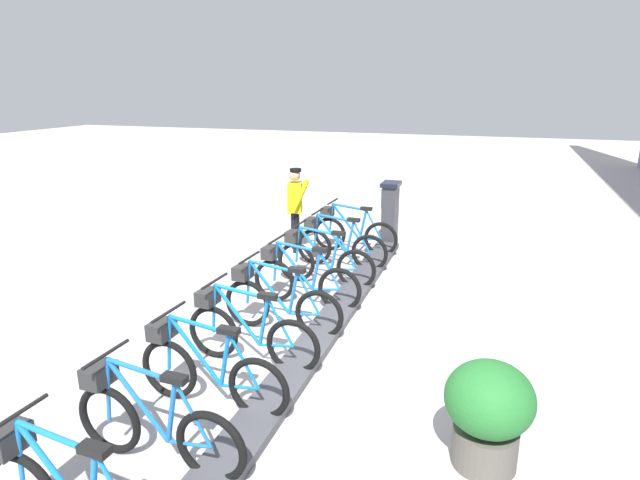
{
  "coord_description": "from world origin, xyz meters",
  "views": [
    {
      "loc": [
        -2.02,
        5.79,
        3.21
      ],
      "look_at": [
        0.5,
        -1.68,
        0.9
      ],
      "focal_mm": 29.97,
      "sensor_mm": 36.0,
      "label": 1
    }
  ],
  "objects_px": {
    "bike_docked_0": "(351,231)",
    "bike_docked_7": "(150,422)",
    "worker_near_rack": "(295,207)",
    "bike_docked_4": "(277,301)",
    "bike_docked_2": "(321,260)",
    "bike_docked_5": "(246,331)",
    "payment_kiosk": "(390,211)",
    "bike_docked_3": "(302,278)",
    "bike_docked_1": "(338,244)",
    "bike_docked_6": "(206,369)",
    "planter_bush": "(488,410)"
  },
  "relations": [
    {
      "from": "bike_docked_4",
      "to": "bike_docked_7",
      "type": "bearing_deg",
      "value": 90.0
    },
    {
      "from": "payment_kiosk",
      "to": "bike_docked_2",
      "type": "height_order",
      "value": "payment_kiosk"
    },
    {
      "from": "bike_docked_3",
      "to": "worker_near_rack",
      "type": "height_order",
      "value": "worker_near_rack"
    },
    {
      "from": "payment_kiosk",
      "to": "bike_docked_4",
      "type": "height_order",
      "value": "payment_kiosk"
    },
    {
      "from": "bike_docked_1",
      "to": "bike_docked_5",
      "type": "xyz_separation_m",
      "value": [
        0.0,
        3.7,
        0.0
      ]
    },
    {
      "from": "bike_docked_0",
      "to": "bike_docked_5",
      "type": "distance_m",
      "value": 4.63
    },
    {
      "from": "bike_docked_3",
      "to": "bike_docked_5",
      "type": "distance_m",
      "value": 1.85
    },
    {
      "from": "bike_docked_3",
      "to": "worker_near_rack",
      "type": "distance_m",
      "value": 2.73
    },
    {
      "from": "bike_docked_1",
      "to": "planter_bush",
      "type": "height_order",
      "value": "bike_docked_1"
    },
    {
      "from": "bike_docked_4",
      "to": "bike_docked_7",
      "type": "distance_m",
      "value": 2.78
    },
    {
      "from": "payment_kiosk",
      "to": "bike_docked_5",
      "type": "bearing_deg",
      "value": 84.13
    },
    {
      "from": "bike_docked_1",
      "to": "payment_kiosk",
      "type": "bearing_deg",
      "value": -107.07
    },
    {
      "from": "bike_docked_3",
      "to": "bike_docked_6",
      "type": "height_order",
      "value": "same"
    },
    {
      "from": "bike_docked_4",
      "to": "bike_docked_5",
      "type": "height_order",
      "value": "same"
    },
    {
      "from": "payment_kiosk",
      "to": "bike_docked_6",
      "type": "bearing_deg",
      "value": 84.97
    },
    {
      "from": "bike_docked_7",
      "to": "worker_near_rack",
      "type": "distance_m",
      "value": 6.29
    },
    {
      "from": "bike_docked_3",
      "to": "bike_docked_4",
      "type": "bearing_deg",
      "value": 90.0
    },
    {
      "from": "bike_docked_1",
      "to": "bike_docked_3",
      "type": "relative_size",
      "value": 1.0
    },
    {
      "from": "bike_docked_4",
      "to": "worker_near_rack",
      "type": "relative_size",
      "value": 1.04
    },
    {
      "from": "bike_docked_2",
      "to": "bike_docked_7",
      "type": "distance_m",
      "value": 4.63
    },
    {
      "from": "bike_docked_3",
      "to": "bike_docked_0",
      "type": "bearing_deg",
      "value": -90.0
    },
    {
      "from": "bike_docked_5",
      "to": "payment_kiosk",
      "type": "bearing_deg",
      "value": -95.87
    },
    {
      "from": "bike_docked_4",
      "to": "bike_docked_0",
      "type": "bearing_deg",
      "value": -90.0
    },
    {
      "from": "bike_docked_0",
      "to": "bike_docked_7",
      "type": "distance_m",
      "value": 6.48
    },
    {
      "from": "bike_docked_2",
      "to": "planter_bush",
      "type": "xyz_separation_m",
      "value": [
        -2.74,
        3.69,
        0.11
      ]
    },
    {
      "from": "payment_kiosk",
      "to": "bike_docked_2",
      "type": "bearing_deg",
      "value": 78.41
    },
    {
      "from": "worker_near_rack",
      "to": "payment_kiosk",
      "type": "bearing_deg",
      "value": -142.72
    },
    {
      "from": "bike_docked_2",
      "to": "bike_docked_7",
      "type": "bearing_deg",
      "value": 90.0
    },
    {
      "from": "bike_docked_2",
      "to": "bike_docked_7",
      "type": "xyz_separation_m",
      "value": [
        0.0,
        4.63,
        0.0
      ]
    },
    {
      "from": "bike_docked_6",
      "to": "payment_kiosk",
      "type": "bearing_deg",
      "value": -95.03
    },
    {
      "from": "bike_docked_2",
      "to": "worker_near_rack",
      "type": "height_order",
      "value": "worker_near_rack"
    },
    {
      "from": "bike_docked_6",
      "to": "worker_near_rack",
      "type": "xyz_separation_m",
      "value": [
        1.05,
        -5.25,
        0.48
      ]
    },
    {
      "from": "bike_docked_5",
      "to": "bike_docked_7",
      "type": "distance_m",
      "value": 1.85
    },
    {
      "from": "bike_docked_0",
      "to": "bike_docked_6",
      "type": "xyz_separation_m",
      "value": [
        0.0,
        5.55,
        0.0
      ]
    },
    {
      "from": "bike_docked_0",
      "to": "bike_docked_3",
      "type": "relative_size",
      "value": 1.0
    },
    {
      "from": "bike_docked_2",
      "to": "bike_docked_3",
      "type": "height_order",
      "value": "same"
    },
    {
      "from": "payment_kiosk",
      "to": "bike_docked_7",
      "type": "relative_size",
      "value": 0.74
    },
    {
      "from": "bike_docked_7",
      "to": "bike_docked_4",
      "type": "bearing_deg",
      "value": -90.0
    },
    {
      "from": "bike_docked_7",
      "to": "planter_bush",
      "type": "xyz_separation_m",
      "value": [
        -2.74,
        -0.93,
        0.11
      ]
    },
    {
      "from": "planter_bush",
      "to": "bike_docked_5",
      "type": "bearing_deg",
      "value": -18.48
    },
    {
      "from": "payment_kiosk",
      "to": "bike_docked_3",
      "type": "relative_size",
      "value": 0.74
    },
    {
      "from": "bike_docked_4",
      "to": "planter_bush",
      "type": "relative_size",
      "value": 1.77
    },
    {
      "from": "bike_docked_2",
      "to": "bike_docked_4",
      "type": "xyz_separation_m",
      "value": [
        0.0,
        1.85,
        0.0
      ]
    },
    {
      "from": "bike_docked_4",
      "to": "bike_docked_2",
      "type": "bearing_deg",
      "value": -90.0
    },
    {
      "from": "bike_docked_7",
      "to": "bike_docked_6",
      "type": "bearing_deg",
      "value": -90.0
    },
    {
      "from": "payment_kiosk",
      "to": "bike_docked_6",
      "type": "xyz_separation_m",
      "value": [
        0.57,
        6.49,
        -0.24
      ]
    },
    {
      "from": "bike_docked_2",
      "to": "worker_near_rack",
      "type": "xyz_separation_m",
      "value": [
        1.05,
        -1.55,
        0.48
      ]
    },
    {
      "from": "bike_docked_7",
      "to": "bike_docked_5",
      "type": "bearing_deg",
      "value": -90.0
    },
    {
      "from": "worker_near_rack",
      "to": "bike_docked_0",
      "type": "bearing_deg",
      "value": -164.13
    },
    {
      "from": "worker_near_rack",
      "to": "bike_docked_2",
      "type": "bearing_deg",
      "value": 124.07
    }
  ]
}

